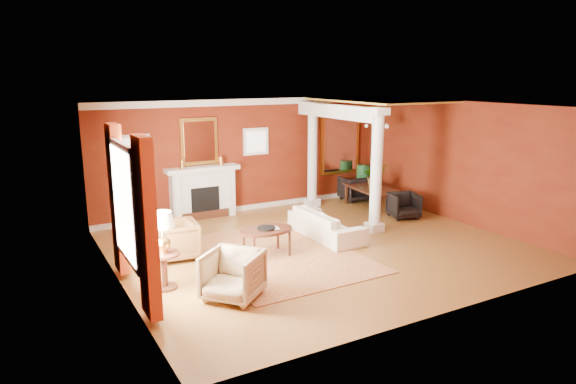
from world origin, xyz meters
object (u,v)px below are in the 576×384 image
side_table (163,239)px  dining_table (373,192)px  sofa (326,220)px  armchair_stripe (233,273)px  coffee_table (266,231)px  armchair_leopard (176,238)px

side_table → dining_table: size_ratio=0.81×
sofa → armchair_stripe: bearing=123.1°
coffee_table → dining_table: 4.55m
armchair_leopard → armchair_stripe: armchair_stripe is taller
side_table → armchair_stripe: bearing=-47.9°
side_table → armchair_leopard: bearing=65.5°
dining_table → coffee_table: bearing=121.1°
coffee_table → dining_table: (4.14, 1.89, -0.05)m
armchair_leopard → side_table: 1.51m
dining_table → armchair_leopard: bearing=108.1°
armchair_stripe → sofa: bearing=81.7°
sofa → side_table: size_ratio=1.54×
side_table → dining_table: side_table is taller
armchair_stripe → side_table: size_ratio=0.65×
side_table → dining_table: bearing=21.3°
sofa → dining_table: size_ratio=1.25×
armchair_leopard → sofa: bearing=90.6°
armchair_stripe → side_table: 1.32m
coffee_table → dining_table: size_ratio=0.67×
sofa → dining_table: 2.86m
armchair_stripe → dining_table: 6.47m
armchair_stripe → coffee_table: armchair_stripe is taller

